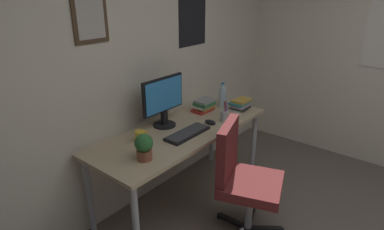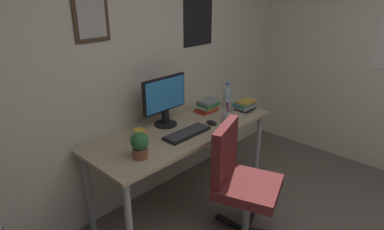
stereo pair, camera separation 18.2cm
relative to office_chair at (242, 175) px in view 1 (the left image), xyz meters
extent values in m
cube|color=beige|center=(-0.20, 1.01, 0.77)|extent=(4.40, 0.08, 2.60)
cube|color=#4C3823|center=(-0.55, 0.97, 1.16)|extent=(0.28, 0.02, 0.34)
cube|color=beige|center=(-0.55, 0.96, 1.16)|extent=(0.22, 0.00, 0.28)
cube|color=black|center=(0.59, 0.97, 1.10)|extent=(0.40, 0.01, 0.56)
cube|color=tan|center=(0.01, 0.60, 0.21)|extent=(1.73, 0.66, 0.03)
cylinder|color=#9EA0A5|center=(-0.80, 0.34, -0.17)|extent=(0.05, 0.05, 0.72)
cylinder|color=#9EA0A5|center=(0.81, 0.34, -0.17)|extent=(0.05, 0.05, 0.72)
cylinder|color=#9EA0A5|center=(-0.80, 0.87, -0.17)|extent=(0.05, 0.05, 0.72)
cylinder|color=#9EA0A5|center=(0.81, 0.87, -0.17)|extent=(0.05, 0.05, 0.72)
cube|color=#591E1E|center=(0.03, -0.07, -0.07)|extent=(0.59, 0.59, 0.08)
cube|color=#591E1E|center=(-0.04, 0.11, 0.20)|extent=(0.42, 0.21, 0.45)
cylinder|color=#9EA0A5|center=(0.03, -0.07, -0.32)|extent=(0.08, 0.08, 0.42)
cube|color=black|center=(0.16, -0.03, -0.49)|extent=(0.28, 0.13, 0.03)
cylinder|color=black|center=(0.29, 0.02, -0.51)|extent=(0.05, 0.05, 0.04)
cube|color=black|center=(0.02, 0.07, -0.49)|extent=(0.05, 0.28, 0.03)
cylinder|color=black|center=(0.02, 0.21, -0.51)|extent=(0.05, 0.05, 0.04)
cube|color=black|center=(0.11, -0.19, -0.49)|extent=(0.20, 0.25, 0.03)
cylinder|color=black|center=(0.20, -0.30, -0.51)|extent=(0.05, 0.05, 0.04)
cylinder|color=black|center=(-0.05, 0.77, 0.23)|extent=(0.20, 0.20, 0.01)
cube|color=black|center=(-0.05, 0.77, 0.30)|extent=(0.05, 0.04, 0.12)
cube|color=black|center=(-0.05, 0.78, 0.51)|extent=(0.46, 0.02, 0.30)
cube|color=#338CD8|center=(-0.05, 0.76, 0.51)|extent=(0.43, 0.00, 0.27)
cube|color=black|center=(-0.06, 0.49, 0.24)|extent=(0.43, 0.15, 0.02)
cube|color=#38383A|center=(-0.06, 0.49, 0.25)|extent=(0.41, 0.13, 0.00)
ellipsoid|color=black|center=(0.24, 0.48, 0.24)|extent=(0.06, 0.11, 0.04)
cylinder|color=silver|center=(0.68, 0.65, 0.33)|extent=(0.07, 0.07, 0.20)
cylinder|color=silver|center=(0.68, 0.65, 0.45)|extent=(0.03, 0.03, 0.04)
cylinder|color=#2659B2|center=(0.68, 0.65, 0.47)|extent=(0.03, 0.03, 0.01)
cylinder|color=yellow|center=(-0.40, 0.70, 0.27)|extent=(0.08, 0.08, 0.09)
torus|color=yellow|center=(-0.34, 0.70, 0.27)|extent=(0.05, 0.01, 0.05)
cylinder|color=brown|center=(-0.57, 0.47, 0.26)|extent=(0.11, 0.11, 0.07)
sphere|color=#2D6B33|center=(-0.57, 0.47, 0.36)|extent=(0.13, 0.13, 0.13)
ellipsoid|color=#287A38|center=(-0.60, 0.49, 0.36)|extent=(0.07, 0.08, 0.02)
ellipsoid|color=#287A38|center=(-0.54, 0.49, 0.37)|extent=(0.07, 0.08, 0.02)
ellipsoid|color=#287A38|center=(-0.60, 0.43, 0.37)|extent=(0.08, 0.07, 0.02)
cylinder|color=#9EA0A5|center=(0.36, 0.42, 0.27)|extent=(0.07, 0.07, 0.09)
cylinder|color=#263FBF|center=(0.37, 0.41, 0.35)|extent=(0.01, 0.01, 0.13)
cylinder|color=red|center=(0.36, 0.41, 0.35)|extent=(0.01, 0.01, 0.13)
cylinder|color=black|center=(0.37, 0.42, 0.35)|extent=(0.01, 0.01, 0.13)
cylinder|color=#9EA0A5|center=(0.37, 0.42, 0.36)|extent=(0.01, 0.03, 0.14)
cylinder|color=#9EA0A5|center=(0.36, 0.42, 0.36)|extent=(0.01, 0.02, 0.14)
cube|color=#B22D28|center=(0.45, 0.73, 0.24)|extent=(0.21, 0.14, 0.03)
cube|color=gold|center=(0.46, 0.72, 0.26)|extent=(0.19, 0.13, 0.02)
cube|color=silver|center=(0.44, 0.73, 0.29)|extent=(0.19, 0.14, 0.02)
cube|color=#33723F|center=(0.45, 0.71, 0.31)|extent=(0.18, 0.15, 0.03)
cube|color=gray|center=(0.46, 0.71, 0.33)|extent=(0.19, 0.15, 0.02)
cube|color=silver|center=(0.70, 0.47, 0.24)|extent=(0.20, 0.13, 0.02)
cube|color=black|center=(0.71, 0.46, 0.26)|extent=(0.16, 0.15, 0.02)
cube|color=gray|center=(0.69, 0.45, 0.28)|extent=(0.18, 0.13, 0.03)
cube|color=#26727A|center=(0.69, 0.46, 0.31)|extent=(0.21, 0.14, 0.02)
cube|color=gold|center=(0.71, 0.44, 0.33)|extent=(0.19, 0.13, 0.02)
camera|label=1|loc=(-1.91, -1.06, 1.36)|focal=30.11mm
camera|label=2|loc=(-1.79, -1.19, 1.36)|focal=30.11mm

